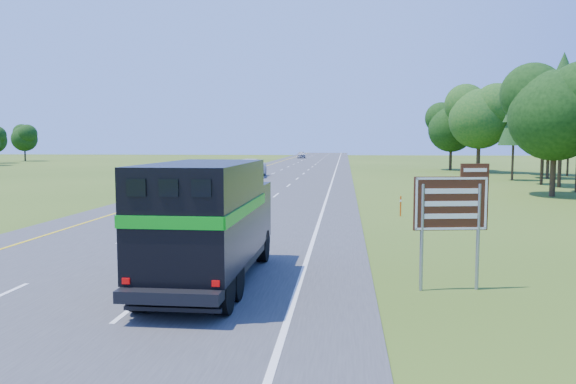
# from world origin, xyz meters

# --- Properties ---
(ground) EXTENTS (300.00, 300.00, 0.00)m
(ground) POSITION_xyz_m (0.00, 0.00, 0.00)
(ground) COLOR #385115
(ground) RESTS_ON ground
(road) EXTENTS (15.00, 260.00, 0.04)m
(road) POSITION_xyz_m (0.00, 50.00, 0.02)
(road) COLOR #38383A
(road) RESTS_ON ground
(lane_markings) EXTENTS (11.15, 260.00, 0.01)m
(lane_markings) POSITION_xyz_m (0.00, 50.00, 0.04)
(lane_markings) COLOR yellow
(lane_markings) RESTS_ON road
(horse_truck) EXTENTS (2.44, 7.47, 3.30)m
(horse_truck) POSITION_xyz_m (3.10, 3.95, 1.80)
(horse_truck) COLOR black
(horse_truck) RESTS_ON road
(white_suv) EXTENTS (3.66, 7.22, 1.96)m
(white_suv) POSITION_xyz_m (-3.56, 49.26, 1.02)
(white_suv) COLOR silver
(white_suv) RESTS_ON road
(far_car) EXTENTS (2.24, 4.78, 1.58)m
(far_car) POSITION_xyz_m (-3.24, 118.02, 0.83)
(far_car) COLOR #AFAFB6
(far_car) RESTS_ON road
(exit_sign) EXTENTS (1.94, 0.36, 3.31)m
(exit_sign) POSITION_xyz_m (9.47, 4.15, 2.15)
(exit_sign) COLOR gray
(exit_sign) RESTS_ON ground
(delineator) EXTENTS (0.09, 0.05, 1.05)m
(delineator) POSITION_xyz_m (9.60, 18.75, 0.56)
(delineator) COLOR #E0470B
(delineator) RESTS_ON ground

